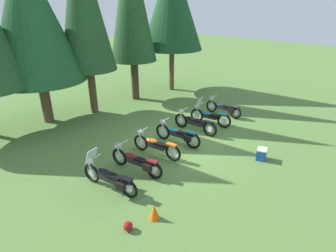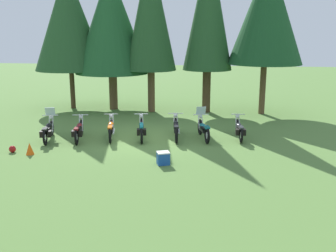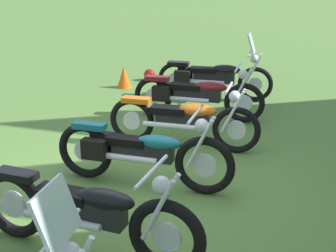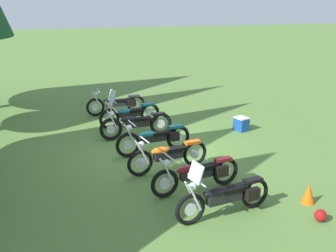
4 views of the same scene
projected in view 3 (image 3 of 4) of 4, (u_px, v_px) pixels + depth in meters
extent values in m
plane|color=#547A38|center=(135.00, 185.00, 6.14)|extent=(80.00, 80.00, 0.00)
torus|color=black|center=(255.00, 84.00, 9.57)|extent=(0.27, 0.71, 0.71)
cylinder|color=silver|center=(255.00, 84.00, 9.57)|extent=(0.12, 0.28, 0.28)
torus|color=black|center=(175.00, 79.00, 9.95)|extent=(0.27, 0.71, 0.71)
cylinder|color=silver|center=(175.00, 79.00, 9.95)|extent=(0.12, 0.28, 0.28)
cube|color=black|center=(214.00, 76.00, 9.72)|extent=(0.42, 0.86, 0.25)
ellipsoid|color=black|center=(226.00, 70.00, 9.62)|extent=(0.41, 0.64, 0.20)
cube|color=black|center=(203.00, 70.00, 9.73)|extent=(0.38, 0.60, 0.10)
cube|color=black|center=(178.00, 64.00, 9.82)|extent=(0.30, 0.48, 0.08)
cylinder|color=silver|center=(253.00, 69.00, 9.56)|extent=(0.13, 0.34, 0.65)
cylinder|color=silver|center=(253.00, 71.00, 9.41)|extent=(0.13, 0.34, 0.65)
cylinder|color=silver|center=(250.00, 53.00, 9.39)|extent=(0.70, 0.22, 0.04)
sphere|color=silver|center=(254.00, 59.00, 9.41)|extent=(0.21, 0.21, 0.17)
cylinder|color=silver|center=(204.00, 82.00, 9.67)|extent=(0.29, 0.82, 0.08)
cube|color=silver|center=(252.00, 44.00, 9.32)|extent=(0.46, 0.26, 0.39)
cube|color=black|center=(186.00, 73.00, 10.03)|extent=(0.22, 0.35, 0.26)
cube|color=black|center=(182.00, 77.00, 9.72)|extent=(0.22, 0.35, 0.26)
torus|color=black|center=(244.00, 103.00, 8.33)|extent=(0.26, 0.72, 0.72)
cylinder|color=silver|center=(244.00, 103.00, 8.33)|extent=(0.11, 0.28, 0.28)
torus|color=black|center=(153.00, 96.00, 8.76)|extent=(0.26, 0.72, 0.72)
cylinder|color=silver|center=(153.00, 96.00, 8.76)|extent=(0.11, 0.28, 0.28)
cube|color=black|center=(198.00, 94.00, 8.51)|extent=(0.38, 0.85, 0.24)
ellipsoid|color=maroon|center=(211.00, 87.00, 8.40)|extent=(0.37, 0.63, 0.18)
cube|color=black|center=(185.00, 87.00, 8.53)|extent=(0.34, 0.59, 0.10)
cube|color=maroon|center=(157.00, 78.00, 8.63)|extent=(0.27, 0.47, 0.08)
cylinder|color=silver|center=(242.00, 85.00, 8.31)|extent=(0.12, 0.34, 0.65)
cylinder|color=silver|center=(241.00, 87.00, 8.18)|extent=(0.12, 0.34, 0.65)
cylinder|color=silver|center=(238.00, 67.00, 8.15)|extent=(0.71, 0.20, 0.04)
sphere|color=silver|center=(243.00, 74.00, 8.17)|extent=(0.20, 0.20, 0.17)
cylinder|color=silver|center=(186.00, 99.00, 8.48)|extent=(0.27, 0.83, 0.08)
cube|color=black|center=(166.00, 89.00, 8.81)|extent=(0.21, 0.34, 0.26)
cube|color=black|center=(161.00, 94.00, 8.54)|extent=(0.21, 0.34, 0.26)
torus|color=black|center=(236.00, 130.00, 7.03)|extent=(0.26, 0.73, 0.72)
cylinder|color=silver|center=(236.00, 130.00, 7.03)|extent=(0.12, 0.29, 0.28)
torus|color=black|center=(132.00, 121.00, 7.44)|extent=(0.26, 0.73, 0.72)
cylinder|color=silver|center=(132.00, 121.00, 7.44)|extent=(0.12, 0.29, 0.28)
cube|color=black|center=(183.00, 118.00, 7.20)|extent=(0.39, 0.84, 0.24)
ellipsoid|color=#D16014|center=(197.00, 110.00, 7.09)|extent=(0.39, 0.62, 0.19)
cube|color=black|center=(168.00, 110.00, 7.22)|extent=(0.36, 0.58, 0.10)
cube|color=#D16014|center=(136.00, 100.00, 7.30)|extent=(0.29, 0.47, 0.08)
cylinder|color=silver|center=(234.00, 109.00, 7.02)|extent=(0.12, 0.34, 0.65)
cylinder|color=silver|center=(232.00, 112.00, 6.88)|extent=(0.12, 0.34, 0.65)
cylinder|color=silver|center=(229.00, 88.00, 6.85)|extent=(0.63, 0.19, 0.04)
sphere|color=silver|center=(235.00, 96.00, 6.87)|extent=(0.21, 0.21, 0.17)
cylinder|color=silver|center=(169.00, 126.00, 7.16)|extent=(0.27, 0.81, 0.08)
torus|color=black|center=(205.00, 166.00, 5.80)|extent=(0.26, 0.77, 0.76)
cylinder|color=silver|center=(205.00, 166.00, 5.80)|extent=(0.11, 0.30, 0.29)
torus|color=black|center=(85.00, 151.00, 6.24)|extent=(0.26, 0.77, 0.76)
cylinder|color=silver|center=(85.00, 151.00, 6.24)|extent=(0.11, 0.30, 0.29)
cube|color=black|center=(143.00, 151.00, 5.98)|extent=(0.33, 0.81, 0.23)
ellipsoid|color=#14606B|center=(159.00, 142.00, 5.88)|extent=(0.33, 0.60, 0.18)
cube|color=black|center=(126.00, 141.00, 6.01)|extent=(0.30, 0.56, 0.10)
cube|color=#14606B|center=(89.00, 126.00, 6.10)|extent=(0.24, 0.46, 0.08)
cylinder|color=silver|center=(202.00, 141.00, 5.77)|extent=(0.11, 0.34, 0.65)
cylinder|color=silver|center=(199.00, 144.00, 5.66)|extent=(0.11, 0.34, 0.65)
cylinder|color=silver|center=(195.00, 115.00, 5.62)|extent=(0.63, 0.17, 0.04)
sphere|color=silver|center=(202.00, 126.00, 5.64)|extent=(0.20, 0.20, 0.17)
cylinder|color=silver|center=(127.00, 158.00, 5.96)|extent=(0.24, 0.80, 0.08)
cube|color=black|center=(103.00, 142.00, 6.27)|extent=(0.20, 0.34, 0.26)
cube|color=black|center=(94.00, 149.00, 6.03)|extent=(0.20, 0.34, 0.26)
torus|color=black|center=(167.00, 237.00, 4.33)|extent=(0.23, 0.77, 0.76)
cylinder|color=silver|center=(167.00, 237.00, 4.33)|extent=(0.09, 0.29, 0.29)
torus|color=black|center=(13.00, 204.00, 4.89)|extent=(0.23, 0.77, 0.76)
cylinder|color=silver|center=(13.00, 204.00, 4.89)|extent=(0.09, 0.29, 0.29)
cube|color=black|center=(85.00, 209.00, 4.57)|extent=(0.31, 0.86, 0.25)
ellipsoid|color=black|center=(105.00, 199.00, 4.44)|extent=(0.32, 0.63, 0.20)
cube|color=black|center=(63.00, 194.00, 4.61)|extent=(0.30, 0.59, 0.10)
cube|color=black|center=(16.00, 175.00, 4.75)|extent=(0.24, 0.46, 0.08)
cylinder|color=silver|center=(163.00, 203.00, 4.31)|extent=(0.09, 0.34, 0.65)
cylinder|color=silver|center=(157.00, 211.00, 4.19)|extent=(0.09, 0.34, 0.65)
cylinder|color=silver|center=(152.00, 171.00, 4.16)|extent=(0.71, 0.14, 0.04)
sphere|color=silver|center=(161.00, 185.00, 4.17)|extent=(0.19, 0.19, 0.17)
cylinder|color=silver|center=(62.00, 220.00, 4.56)|extent=(0.20, 0.84, 0.08)
cylinder|color=silver|center=(56.00, 237.00, 3.20)|extent=(0.72, 0.22, 0.04)
cube|color=silver|center=(56.00, 214.00, 3.14)|extent=(0.46, 0.26, 0.39)
cone|color=#EA590F|center=(124.00, 77.00, 10.62)|extent=(0.32, 0.32, 0.48)
sphere|color=maroon|center=(150.00, 75.00, 11.27)|extent=(0.27, 0.27, 0.27)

